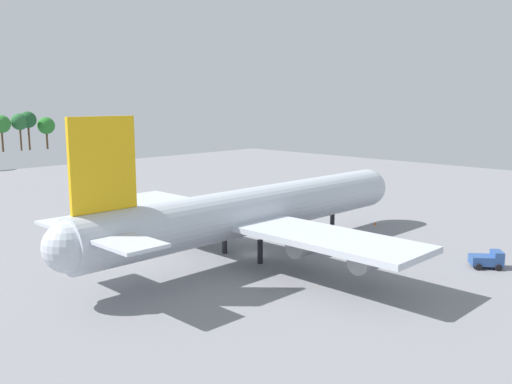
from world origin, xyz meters
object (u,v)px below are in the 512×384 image
Objects in this scene: cargo_airplane at (255,211)px; safety_cone_nose at (375,223)px; baggage_tug at (322,203)px; fuel_truck at (487,260)px.

safety_cone_nose is at bearing -3.96° from cargo_airplane.
fuel_truck is (-15.69, -37.67, -0.04)m from baggage_tug.
cargo_airplane reaches higher than fuel_truck.
baggage_tug is at bearing 67.39° from fuel_truck.
cargo_airplane reaches higher than safety_cone_nose.
fuel_truck is at bearing -57.15° from cargo_airplane.
cargo_airplane is 13.62× the size of fuel_truck.
fuel_truck reaches higher than baggage_tug.
cargo_airplane is 34.51m from baggage_tug.
fuel_truck is 7.40× the size of safety_cone_nose.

